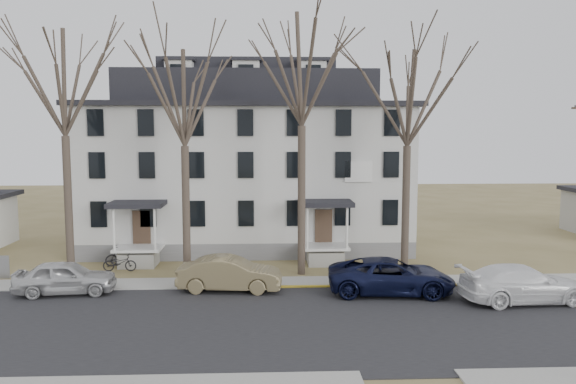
{
  "coord_description": "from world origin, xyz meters",
  "views": [
    {
      "loc": [
        -0.93,
        -19.18,
        7.52
      ],
      "look_at": [
        0.26,
        9.0,
        4.46
      ],
      "focal_mm": 35.0,
      "sensor_mm": 36.0,
      "label": 1
    }
  ],
  "objects_px": {
    "tree_far_left": "(63,74)",
    "car_tan": "(230,275)",
    "tree_mid_left": "(184,90)",
    "car_navy": "(391,277)",
    "tree_center": "(302,61)",
    "car_silver": "(66,278)",
    "boarding_house": "(248,164)",
    "car_white": "(523,285)",
    "bicycle_left": "(120,263)",
    "tree_mid_right": "(408,91)",
    "bicycle_right": "(121,257)"
  },
  "relations": [
    {
      "from": "tree_far_left",
      "to": "car_tan",
      "type": "height_order",
      "value": "tree_far_left"
    },
    {
      "from": "tree_mid_left",
      "to": "car_navy",
      "type": "relative_size",
      "value": 2.19
    },
    {
      "from": "tree_center",
      "to": "car_silver",
      "type": "relative_size",
      "value": 3.24
    },
    {
      "from": "boarding_house",
      "to": "tree_far_left",
      "type": "distance_m",
      "value": 13.12
    },
    {
      "from": "car_white",
      "to": "boarding_house",
      "type": "bearing_deg",
      "value": 38.02
    },
    {
      "from": "car_silver",
      "to": "car_tan",
      "type": "xyz_separation_m",
      "value": [
        7.54,
        0.22,
        0.03
      ]
    },
    {
      "from": "tree_mid_left",
      "to": "bicycle_left",
      "type": "xyz_separation_m",
      "value": [
        -3.71,
        0.82,
        -9.14
      ]
    },
    {
      "from": "tree_mid_right",
      "to": "tree_far_left",
      "type": "bearing_deg",
      "value": 180.0
    },
    {
      "from": "tree_center",
      "to": "tree_mid_right",
      "type": "relative_size",
      "value": 1.15
    },
    {
      "from": "boarding_house",
      "to": "tree_far_left",
      "type": "relative_size",
      "value": 1.52
    },
    {
      "from": "car_white",
      "to": "car_tan",
      "type": "bearing_deg",
      "value": 75.37
    },
    {
      "from": "tree_mid_left",
      "to": "car_navy",
      "type": "xyz_separation_m",
      "value": [
        9.91,
        -3.81,
        -8.79
      ]
    },
    {
      "from": "car_navy",
      "to": "boarding_house",
      "type": "bearing_deg",
      "value": 34.93
    },
    {
      "from": "tree_far_left",
      "to": "car_white",
      "type": "relative_size",
      "value": 2.46
    },
    {
      "from": "tree_far_left",
      "to": "tree_center",
      "type": "height_order",
      "value": "tree_center"
    },
    {
      "from": "tree_mid_right",
      "to": "car_navy",
      "type": "xyz_separation_m",
      "value": [
        -1.59,
        -3.81,
        -8.79
      ]
    },
    {
      "from": "bicycle_left",
      "to": "tree_center",
      "type": "bearing_deg",
      "value": -94.92
    },
    {
      "from": "tree_mid_right",
      "to": "car_silver",
      "type": "relative_size",
      "value": 2.81
    },
    {
      "from": "tree_mid_right",
      "to": "bicycle_left",
      "type": "distance_m",
      "value": 17.76
    },
    {
      "from": "tree_mid_right",
      "to": "car_silver",
      "type": "bearing_deg",
      "value": -168.85
    },
    {
      "from": "car_silver",
      "to": "car_tan",
      "type": "relative_size",
      "value": 0.93
    },
    {
      "from": "tree_mid_left",
      "to": "tree_center",
      "type": "relative_size",
      "value": 0.87
    },
    {
      "from": "car_silver",
      "to": "car_navy",
      "type": "height_order",
      "value": "car_navy"
    },
    {
      "from": "tree_mid_left",
      "to": "bicycle_right",
      "type": "relative_size",
      "value": 7.18
    },
    {
      "from": "car_white",
      "to": "tree_center",
      "type": "bearing_deg",
      "value": 55.77
    },
    {
      "from": "tree_center",
      "to": "bicycle_right",
      "type": "height_order",
      "value": "tree_center"
    },
    {
      "from": "tree_center",
      "to": "boarding_house",
      "type": "bearing_deg",
      "value": 110.2
    },
    {
      "from": "tree_mid_left",
      "to": "bicycle_right",
      "type": "height_order",
      "value": "tree_mid_left"
    },
    {
      "from": "car_navy",
      "to": "car_tan",
      "type": "bearing_deg",
      "value": 89.15
    },
    {
      "from": "car_white",
      "to": "car_silver",
      "type": "bearing_deg",
      "value": 79.66
    },
    {
      "from": "tree_mid_left",
      "to": "bicycle_right",
      "type": "bearing_deg",
      "value": 151.56
    },
    {
      "from": "tree_mid_left",
      "to": "tree_mid_right",
      "type": "xyz_separation_m",
      "value": [
        11.5,
        0.0,
        0.0
      ]
    },
    {
      "from": "tree_mid_right",
      "to": "car_white",
      "type": "xyz_separation_m",
      "value": [
        3.91,
        -5.37,
        -8.79
      ]
    },
    {
      "from": "tree_far_left",
      "to": "bicycle_left",
      "type": "height_order",
      "value": "tree_far_left"
    },
    {
      "from": "boarding_house",
      "to": "car_tan",
      "type": "xyz_separation_m",
      "value": [
        -0.59,
        -11.21,
        -4.58
      ]
    },
    {
      "from": "bicycle_left",
      "to": "car_white",
      "type": "bearing_deg",
      "value": -108.04
    },
    {
      "from": "bicycle_right",
      "to": "car_tan",
      "type": "bearing_deg",
      "value": -154.31
    },
    {
      "from": "car_navy",
      "to": "car_silver",
      "type": "bearing_deg",
      "value": 92.89
    },
    {
      "from": "tree_center",
      "to": "car_tan",
      "type": "xyz_separation_m",
      "value": [
        -3.59,
        -3.05,
        -10.28
      ]
    },
    {
      "from": "boarding_house",
      "to": "tree_mid_right",
      "type": "xyz_separation_m",
      "value": [
        8.5,
        -8.15,
        4.22
      ]
    },
    {
      "from": "tree_mid_left",
      "to": "car_tan",
      "type": "height_order",
      "value": "tree_mid_left"
    },
    {
      "from": "car_tan",
      "to": "bicycle_right",
      "type": "height_order",
      "value": "car_tan"
    },
    {
      "from": "car_tan",
      "to": "car_navy",
      "type": "relative_size",
      "value": 0.84
    },
    {
      "from": "tree_center",
      "to": "bicycle_right",
      "type": "xyz_separation_m",
      "value": [
        -9.95,
        2.14,
        -10.55
      ]
    },
    {
      "from": "tree_mid_right",
      "to": "car_white",
      "type": "height_order",
      "value": "tree_mid_right"
    },
    {
      "from": "car_white",
      "to": "tree_far_left",
      "type": "bearing_deg",
      "value": 71.4
    },
    {
      "from": "car_silver",
      "to": "car_white",
      "type": "relative_size",
      "value": 0.81
    },
    {
      "from": "car_tan",
      "to": "bicycle_left",
      "type": "distance_m",
      "value": 7.25
    },
    {
      "from": "boarding_house",
      "to": "tree_center",
      "type": "bearing_deg",
      "value": -69.8
    },
    {
      "from": "tree_mid_right",
      "to": "bicycle_right",
      "type": "distance_m",
      "value": 18.04
    }
  ]
}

